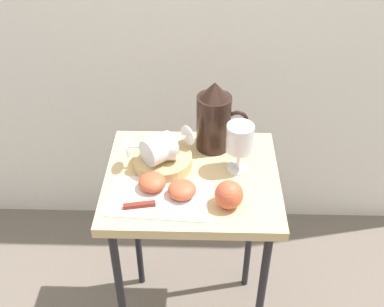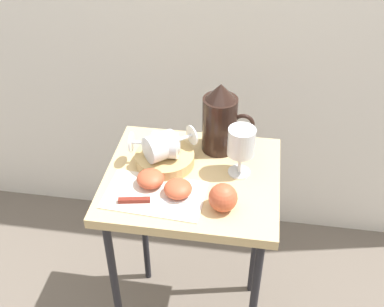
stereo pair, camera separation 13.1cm
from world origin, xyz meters
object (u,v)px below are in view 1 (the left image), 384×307
knife (153,204)px  wine_glass_tipped_near (160,148)px  apple_whole (229,195)px  wine_glass_upright (240,141)px  apple_half_left (152,182)px  pitcher (214,122)px  apple_half_right (182,190)px  basket_tray (163,161)px  table (192,198)px  wine_glass_tipped_far (162,147)px

knife → wine_glass_tipped_near: bearing=86.5°
wine_glass_tipped_near → apple_whole: size_ratio=2.07×
wine_glass_upright → wine_glass_tipped_near: wine_glass_upright is taller
apple_half_left → pitcher: bearing=50.0°
apple_half_right → knife: 0.09m
basket_tray → apple_half_left: (-0.02, -0.10, 0.01)m
table → knife: 0.19m
apple_whole → apple_half_right: bearing=166.0°
table → wine_glass_upright: 0.23m
wine_glass_upright → knife: bearing=-145.0°
table → apple_half_right: size_ratio=9.40×
basket_tray → apple_half_right: apple_half_right is taller
wine_glass_tipped_near → apple_half_left: 0.10m
pitcher → apple_half_left: pitcher is taller
wine_glass_tipped_far → apple_half_left: bearing=-102.0°
basket_tray → apple_half_left: 0.10m
table → apple_whole: 0.20m
wine_glass_tipped_near → apple_half_right: bearing=-60.7°
pitcher → apple_half_left: (-0.17, -0.20, -0.07)m
basket_tray → wine_glass_upright: size_ratio=1.14×
pitcher → table: bearing=-113.5°
apple_whole → wine_glass_tipped_near: bearing=142.0°
basket_tray → knife: 0.17m
apple_half_right → apple_whole: (0.12, -0.03, 0.01)m
basket_tray → knife: size_ratio=0.78×
table → apple_half_left: (-0.11, -0.06, 0.11)m
basket_tray → apple_whole: (0.19, -0.16, 0.02)m
apple_half_left → apple_half_right: bearing=-19.6°
wine_glass_tipped_near → apple_half_left: bearing=-100.5°
basket_tray → apple_whole: bearing=-41.1°
apple_half_right → knife: (-0.08, -0.04, -0.02)m
basket_tray → apple_half_left: size_ratio=2.26×
wine_glass_upright → apple_whole: size_ratio=1.98×
wine_glass_tipped_near → basket_tray: bearing=75.8°
wine_glass_upright → apple_whole: (-0.03, -0.15, -0.06)m
wine_glass_tipped_near → wine_glass_tipped_far: bearing=63.0°
wine_glass_tipped_near → apple_whole: (0.19, -0.15, -0.04)m
apple_half_left → apple_half_right: size_ratio=1.00×
wine_glass_tipped_near → apple_half_right: 0.14m
wine_glass_upright → wine_glass_tipped_near: (-0.22, -0.01, -0.03)m
pitcher → wine_glass_tipped_near: pitcher is taller
pitcher → apple_whole: size_ratio=2.93×
apple_half_right → apple_whole: 0.13m
basket_tray → apple_half_right: bearing=-64.6°
apple_half_left → wine_glass_upright: bearing=21.3°
apple_half_left → knife: 0.07m
apple_half_right → table: bearing=74.4°
basket_tray → wine_glass_upright: (0.22, -0.01, 0.08)m
apple_whole → basket_tray: bearing=138.9°
basket_tray → wine_glass_tipped_far: wine_glass_tipped_far is taller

